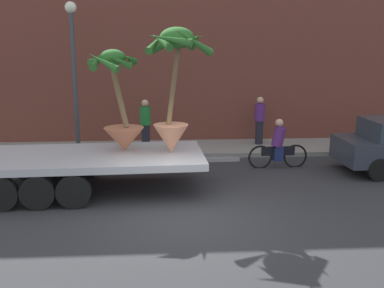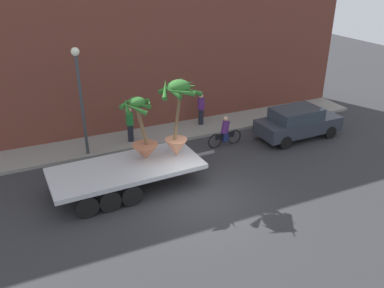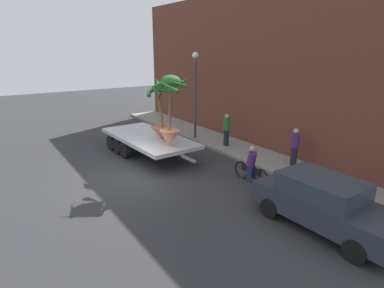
{
  "view_description": "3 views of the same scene",
  "coord_description": "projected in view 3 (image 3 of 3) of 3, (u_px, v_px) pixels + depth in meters",
  "views": [
    {
      "loc": [
        -0.48,
        -9.46,
        3.8
      ],
      "look_at": [
        0.23,
        1.81,
        1.22
      ],
      "focal_mm": 42.43,
      "sensor_mm": 36.0,
      "label": 1
    },
    {
      "loc": [
        -5.59,
        -11.34,
        8.23
      ],
      "look_at": [
        0.53,
        2.21,
        1.21
      ],
      "focal_mm": 36.75,
      "sensor_mm": 36.0,
      "label": 2
    },
    {
      "loc": [
        11.83,
        -4.99,
        5.25
      ],
      "look_at": [
        0.69,
        2.41,
        1.25
      ],
      "focal_mm": 30.46,
      "sensor_mm": 36.0,
      "label": 3
    }
  ],
  "objects": [
    {
      "name": "flatbed_trailer",
      "position": [
        146.0,
        139.0,
        16.46
      ],
      "size": [
        6.87,
        2.84,
        0.98
      ],
      "color": "#B7BABF",
      "rests_on": "ground"
    },
    {
      "name": "sidewalk",
      "position": [
        244.0,
        151.0,
        16.8
      ],
      "size": [
        24.0,
        2.2,
        0.15
      ],
      "primitive_type": "cube",
      "color": "gray",
      "rests_on": "ground"
    },
    {
      "name": "pedestrian_far_left",
      "position": [
        226.0,
        129.0,
        17.27
      ],
      "size": [
        0.36,
        0.36,
        1.71
      ],
      "color": "black",
      "rests_on": "sidewalk"
    },
    {
      "name": "building_facade",
      "position": [
        272.0,
        71.0,
        16.56
      ],
      "size": [
        24.0,
        1.2,
        8.12
      ],
      "primitive_type": "cube",
      "color": "brown",
      "rests_on": "ground"
    },
    {
      "name": "pedestrian_near_gate",
      "position": [
        295.0,
        146.0,
        14.32
      ],
      "size": [
        0.36,
        0.36,
        1.71
      ],
      "color": "black",
      "rests_on": "sidewalk"
    },
    {
      "name": "ground_plane",
      "position": [
        135.0,
        178.0,
        13.59
      ],
      "size": [
        60.0,
        60.0,
        0.0
      ],
      "primitive_type": "plane",
      "color": "#2D2D30"
    },
    {
      "name": "street_lamp",
      "position": [
        195.0,
        85.0,
        18.11
      ],
      "size": [
        0.36,
        0.36,
        4.83
      ],
      "color": "#383D42",
      "rests_on": "sidewalk"
    },
    {
      "name": "potted_palm_middle",
      "position": [
        161.0,
        118.0,
        15.43
      ],
      "size": [
        1.41,
        1.39,
        2.61
      ],
      "color": "#B26647",
      "rests_on": "flatbed_trailer"
    },
    {
      "name": "parked_car",
      "position": [
        325.0,
        203.0,
        9.62
      ],
      "size": [
        4.36,
        1.94,
        1.58
      ],
      "color": "#2D333D",
      "rests_on": "ground"
    },
    {
      "name": "potted_palm_rear",
      "position": [
        170.0,
        109.0,
        14.0
      ],
      "size": [
        1.7,
        1.72,
        3.15
      ],
      "color": "tan",
      "rests_on": "flatbed_trailer"
    },
    {
      "name": "cyclist",
      "position": [
        251.0,
        166.0,
        13.02
      ],
      "size": [
        1.84,
        0.36,
        1.54
      ],
      "color": "black",
      "rests_on": "ground"
    }
  ]
}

